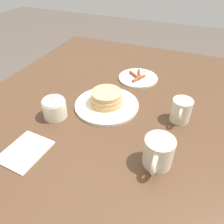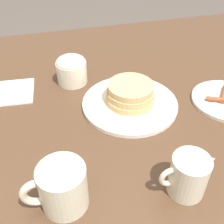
{
  "view_description": "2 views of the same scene",
  "coord_description": "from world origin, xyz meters",
  "px_view_note": "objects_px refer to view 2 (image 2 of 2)",
  "views": [
    {
      "loc": [
        0.62,
        0.34,
        1.28
      ],
      "look_at": [
        0.01,
        0.09,
        0.76
      ],
      "focal_mm": 35.0,
      "sensor_mm": 36.0,
      "label": 1
    },
    {
      "loc": [
        0.15,
        0.63,
        1.22
      ],
      "look_at": [
        0.01,
        0.09,
        0.76
      ],
      "focal_mm": 45.0,
      "sensor_mm": 36.0,
      "label": 2
    }
  ],
  "objects_px": {
    "sugar_bowl": "(71,69)",
    "coffee_mug": "(61,187)",
    "pancake_plate": "(130,99)",
    "creamer_pitcher": "(189,175)",
    "napkin": "(7,93)"
  },
  "relations": [
    {
      "from": "coffee_mug",
      "to": "sugar_bowl",
      "type": "distance_m",
      "value": 0.43
    },
    {
      "from": "coffee_mug",
      "to": "creamer_pitcher",
      "type": "relative_size",
      "value": 1.08
    },
    {
      "from": "pancake_plate",
      "to": "coffee_mug",
      "type": "relative_size",
      "value": 2.12
    },
    {
      "from": "pancake_plate",
      "to": "creamer_pitcher",
      "type": "height_order",
      "value": "creamer_pitcher"
    },
    {
      "from": "coffee_mug",
      "to": "napkin",
      "type": "height_order",
      "value": "coffee_mug"
    },
    {
      "from": "pancake_plate",
      "to": "napkin",
      "type": "distance_m",
      "value": 0.37
    },
    {
      "from": "creamer_pitcher",
      "to": "sugar_bowl",
      "type": "height_order",
      "value": "same"
    },
    {
      "from": "pancake_plate",
      "to": "coffee_mug",
      "type": "height_order",
      "value": "coffee_mug"
    },
    {
      "from": "coffee_mug",
      "to": "creamer_pitcher",
      "type": "xyz_separation_m",
      "value": [
        -0.24,
        0.03,
        -0.0
      ]
    },
    {
      "from": "sugar_bowl",
      "to": "coffee_mug",
      "type": "bearing_deg",
      "value": 79.31
    },
    {
      "from": "pancake_plate",
      "to": "creamer_pitcher",
      "type": "xyz_separation_m",
      "value": [
        -0.03,
        0.3,
        0.02
      ]
    },
    {
      "from": "creamer_pitcher",
      "to": "sugar_bowl",
      "type": "bearing_deg",
      "value": -70.27
    },
    {
      "from": "pancake_plate",
      "to": "sugar_bowl",
      "type": "xyz_separation_m",
      "value": [
        0.14,
        -0.16,
        0.02
      ]
    },
    {
      "from": "pancake_plate",
      "to": "sugar_bowl",
      "type": "distance_m",
      "value": 0.21
    },
    {
      "from": "sugar_bowl",
      "to": "napkin",
      "type": "relative_size",
      "value": 0.61
    }
  ]
}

